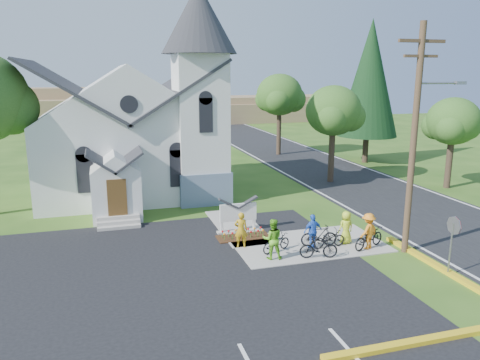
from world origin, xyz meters
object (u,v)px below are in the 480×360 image
object	(u,v)px
bike_1	(319,247)
bike_4	(369,238)
cyclist_1	(272,239)
cyclist_3	(368,231)
stop_sign	(453,233)
bike_2	(329,239)
cyclist_2	(313,231)
bike_3	(319,236)
utility_pole	(416,133)
cyclist_0	(241,230)
cyclist_4	(346,227)
church_sign	(238,213)
bike_0	(276,243)

from	to	relation	value
bike_1	bike_4	bearing A→B (deg)	-66.52
cyclist_1	bike_1	size ratio (longest dim) A/B	1.07
cyclist_3	bike_4	size ratio (longest dim) A/B	0.87
stop_sign	bike_1	distance (m)	5.37
bike_2	cyclist_2	bearing A→B (deg)	69.51
cyclist_2	bike_4	size ratio (longest dim) A/B	0.83
bike_3	utility_pole	bearing A→B (deg)	-103.93
cyclist_0	cyclist_4	xyz separation A→B (m)	(4.89, -0.91, -0.05)
cyclist_4	bike_2	bearing A→B (deg)	8.41
bike_3	cyclist_0	bearing A→B (deg)	86.18
church_sign	cyclist_4	xyz separation A→B (m)	(4.39, -3.08, -0.19)
stop_sign	cyclist_4	xyz separation A→B (m)	(-2.25, 4.32, -0.95)
church_sign	cyclist_1	bearing A→B (deg)	-83.86
cyclist_0	bike_1	distance (m)	3.63
bike_4	cyclist_0	bearing A→B (deg)	50.55
cyclist_0	bike_1	bearing A→B (deg)	155.18
bike_2	cyclist_3	world-z (taller)	cyclist_3
church_sign	bike_4	world-z (taller)	church_sign
cyclist_1	bike_2	world-z (taller)	cyclist_1
utility_pole	bike_0	bearing A→B (deg)	164.74
bike_2	cyclist_4	world-z (taller)	cyclist_4
bike_2	cyclist_3	size ratio (longest dim) A/B	0.96
cyclist_0	church_sign	bearing A→B (deg)	-89.76
church_sign	cyclist_4	bearing A→B (deg)	-35.11
cyclist_2	cyclist_3	world-z (taller)	cyclist_3
bike_1	bike_3	size ratio (longest dim) A/B	0.98
bike_0	bike_1	distance (m)	1.95
cyclist_3	bike_3	xyz separation A→B (m)	(-2.02, 0.91, -0.33)
utility_pole	stop_sign	bearing A→B (deg)	-88.51
cyclist_0	bike_3	distance (m)	3.63
utility_pole	stop_sign	size ratio (longest dim) A/B	4.03
cyclist_2	bike_3	size ratio (longest dim) A/B	0.93
cyclist_1	bike_4	world-z (taller)	cyclist_1
cyclist_3	bike_3	bearing A→B (deg)	-46.39
cyclist_3	cyclist_0	bearing A→B (deg)	-40.36
bike_1	bike_2	distance (m)	1.47
cyclist_2	cyclist_4	xyz separation A→B (m)	(1.74, 0.06, -0.01)
church_sign	cyclist_3	xyz separation A→B (m)	(5.03, -3.98, -0.14)
cyclist_0	stop_sign	bearing A→B (deg)	156.96
cyclist_2	stop_sign	bearing A→B (deg)	126.16
bike_1	bike_3	bearing A→B (deg)	-12.34
stop_sign	bike_2	distance (m)	5.35
cyclist_3	cyclist_4	bearing A→B (deg)	-76.75
utility_pole	bike_0	world-z (taller)	utility_pole
cyclist_4	bike_4	world-z (taller)	cyclist_4
bike_1	cyclist_0	bearing A→B (deg)	65.99
cyclist_0	bike_3	size ratio (longest dim) A/B	0.98
cyclist_2	cyclist_4	size ratio (longest dim) A/B	1.01
cyclist_1	bike_2	xyz separation A→B (m)	(2.97, 0.50, -0.47)
cyclist_2	bike_4	distance (m)	2.58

